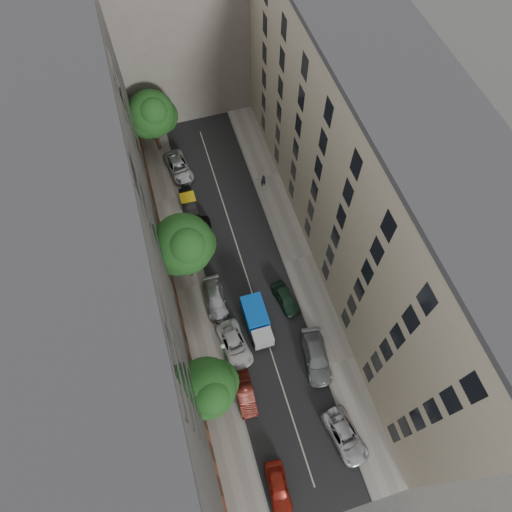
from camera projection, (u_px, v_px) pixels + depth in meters
name	position (u px, v px, depth m)	size (l,w,h in m)	color
ground	(246.00, 273.00, 45.16)	(120.00, 120.00, 0.00)	#4C4C49
road_surface	(246.00, 273.00, 45.15)	(8.00, 44.00, 0.02)	black
sidewalk_left	(191.00, 287.00, 44.33)	(3.00, 44.00, 0.15)	gray
sidewalk_right	(298.00, 259.00, 45.86)	(3.00, 44.00, 0.15)	gray
building_left	(105.00, 250.00, 34.90)	(8.00, 44.00, 20.00)	#4C4A47
building_right	(370.00, 185.00, 37.98)	(8.00, 44.00, 20.00)	tan
building_endcap	(175.00, 20.00, 50.44)	(18.00, 12.00, 18.00)	slate
tarp_truck	(257.00, 321.00, 41.42)	(1.94, 4.76, 2.20)	black
car_left_0	(278.00, 488.00, 35.28)	(1.58, 3.93, 1.34)	maroon
car_left_1	(245.00, 394.00, 38.78)	(1.39, 3.99, 1.32)	#4B140F
car_left_2	(234.00, 344.00, 40.90)	(2.18, 4.73, 1.32)	silver
car_left_3	(215.00, 299.00, 43.05)	(1.84, 4.53, 1.32)	#B2B2B7
car_left_4	(205.00, 232.00, 46.73)	(1.53, 3.81, 1.30)	black
car_left_5	(189.00, 203.00, 48.52)	(1.40, 4.01, 1.32)	black
car_left_6	(179.00, 167.00, 50.91)	(2.27, 4.92, 1.37)	silver
car_right_0	(345.00, 436.00, 37.11)	(2.22, 4.81, 1.34)	#BDBCC2
car_right_1	(316.00, 357.00, 40.24)	(2.09, 5.13, 1.49)	slate
car_right_2	(286.00, 298.00, 43.13)	(1.51, 3.76, 1.28)	black
tree_near	(208.00, 389.00, 35.02)	(5.06, 4.75, 7.02)	#382619
tree_mid	(185.00, 246.00, 39.98)	(5.73, 5.52, 8.64)	#382619
tree_far	(153.00, 116.00, 48.67)	(5.35, 5.08, 7.67)	#382619
lamp_post	(224.00, 355.00, 36.92)	(0.36, 0.36, 6.38)	#185522
pedestrian	(263.00, 180.00, 49.64)	(0.59, 0.39, 1.61)	black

